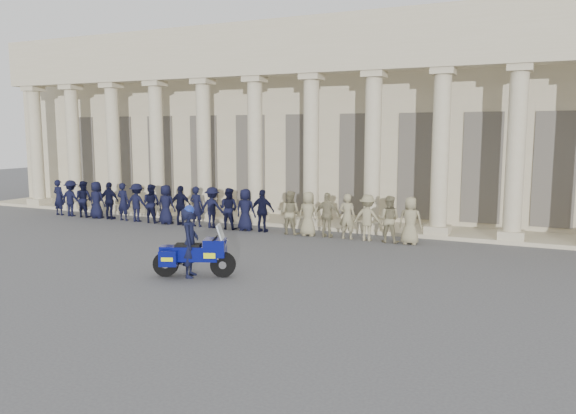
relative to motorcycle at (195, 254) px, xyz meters
The scene contains 5 objects.
ground 1.52m from the motorcycle, 31.86° to the left, with size 90.00×90.00×0.00m, color #4B4B4E.
building 15.99m from the motorcycle, 85.68° to the left, with size 40.00×12.50×9.00m.
officer_rank 8.07m from the motorcycle, 120.07° to the left, with size 17.58×0.65×1.70m.
motorcycle is the anchor object (origin of this frame).
rider 0.37m from the motorcycle, 156.72° to the right, with size 0.69×0.82×2.01m.
Camera 1 is at (7.47, -13.40, 3.99)m, focal length 35.00 mm.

